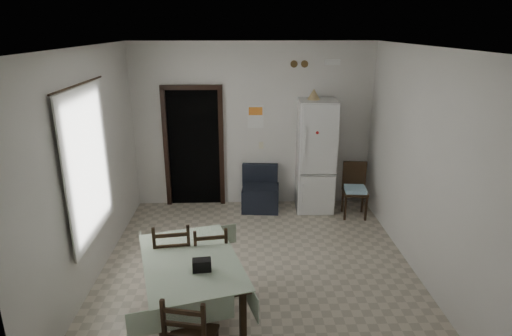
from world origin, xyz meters
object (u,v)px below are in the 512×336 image
at_px(navy_seat, 261,189).
at_px(dining_chair_far_right, 211,260).
at_px(dining_table, 192,291).
at_px(dining_chair_near_head, 192,336).
at_px(fridge, 316,156).
at_px(corner_chair, 355,191).
at_px(dining_chair_far_left, 173,259).

bearing_deg(navy_seat, dining_chair_far_right, -100.53).
height_order(dining_table, dining_chair_near_head, dining_chair_near_head).
bearing_deg(dining_chair_near_head, fridge, -102.07).
distance_m(fridge, navy_seat, 1.13).
height_order(fridge, corner_chair, fridge).
relative_size(fridge, navy_seat, 2.53).
xyz_separation_m(fridge, dining_chair_far_left, (-2.10, -2.59, -0.47)).
bearing_deg(dining_chair_far_right, navy_seat, -113.94).
height_order(navy_seat, dining_table, same).
relative_size(fridge, corner_chair, 2.10).
height_order(navy_seat, dining_chair_near_head, dining_chair_near_head).
relative_size(dining_table, dining_chair_near_head, 1.54).
xyz_separation_m(fridge, dining_chair_far_right, (-1.67, -2.55, -0.51)).
distance_m(dining_table, dining_chair_near_head, 0.83).
height_order(corner_chair, dining_chair_far_left, dining_chair_far_left).
height_order(fridge, dining_chair_far_right, fridge).
xyz_separation_m(navy_seat, dining_table, (-0.88, -3.06, -0.00)).
distance_m(dining_chair_far_left, dining_chair_far_right, 0.44).
distance_m(corner_chair, dining_chair_far_right, 3.18).
bearing_deg(navy_seat, dining_chair_far_left, -108.77).
bearing_deg(dining_chair_near_head, dining_chair_far_right, -81.21).
bearing_deg(dining_chair_far_left, dining_table, 111.84).
distance_m(fridge, corner_chair, 0.89).
relative_size(dining_table, dining_chair_far_left, 1.45).
distance_m(navy_seat, corner_chair, 1.64).
bearing_deg(dining_chair_near_head, navy_seat, -89.36).
height_order(navy_seat, dining_chair_far_left, dining_chair_far_left).
bearing_deg(dining_table, dining_chair_near_head, -99.85).
xyz_separation_m(dining_table, dining_chair_far_left, (-0.27, 0.47, 0.13)).
xyz_separation_m(navy_seat, dining_chair_far_right, (-0.71, -2.55, 0.09)).
xyz_separation_m(corner_chair, dining_chair_near_head, (-2.38, -3.53, 0.02)).
distance_m(navy_seat, dining_table, 3.19).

